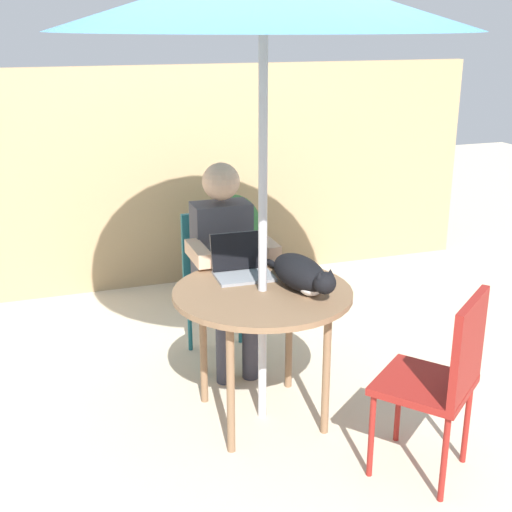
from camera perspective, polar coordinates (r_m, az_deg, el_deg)
ground_plane at (r=3.82m, az=0.51°, el=-13.05°), size 14.00×14.00×0.00m
fence_back at (r=5.46m, az=-7.21°, el=6.40°), size 5.16×0.08×1.71m
patio_table at (r=3.51m, az=0.54°, el=-3.90°), size 0.91×0.91×0.73m
chair_occupied at (r=4.28m, az=-3.14°, el=-1.43°), size 0.40×0.40×0.91m
chair_empty at (r=3.22m, az=15.24°, el=-9.23°), size 0.56×0.56×0.91m
person_seated at (r=4.08m, az=-2.56°, el=0.07°), size 0.48×0.48×1.25m
laptop at (r=3.68m, az=-1.23°, el=-0.60°), size 0.31×0.26×0.21m
cat at (r=3.47m, az=3.83°, el=-1.53°), size 0.25×0.65×0.17m
potted_plant_near_fence at (r=5.26m, az=-1.98°, el=1.05°), size 0.45×0.45×0.79m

